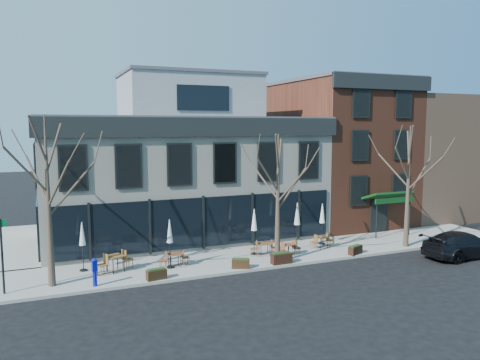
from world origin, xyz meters
name	(u,v)px	position (x,y,z in m)	size (l,w,h in m)	color
ground	(203,253)	(0.00, 0.00, 0.00)	(120.00, 120.00, 0.00)	black
sidewalk_front	(267,255)	(3.25, -2.15, 0.07)	(33.50, 4.70, 0.15)	gray
sidewalk_side	(3,247)	(-11.25, 6.00, 0.07)	(4.50, 12.00, 0.15)	gray
corner_building	(181,168)	(0.07, 5.07, 4.72)	(18.39, 10.39, 11.10)	silver
red_brick_building	(339,151)	(13.00, 4.98, 5.64)	(8.20, 11.78, 11.18)	brown
bg_building	(426,155)	(23.00, 6.00, 5.00)	(12.00, 12.00, 10.00)	#8C664C
tree_corner	(49,200)	(-8.49, -3.20, 4.25)	(3.93, 3.98, 7.92)	#382B21
tree_mid	(278,197)	(3.01, -3.90, 3.79)	(3.50, 3.55, 7.04)	#382B21
tree_right	(408,185)	(12.01, -3.90, 4.02)	(3.72, 3.77, 7.48)	#382B21
sign_pole	(2,252)	(-10.50, -3.50, 2.07)	(0.50, 0.10, 3.40)	black
parked_sedan	(463,245)	(13.68, -6.70, 0.75)	(2.10, 5.17, 1.50)	black
call_box	(95,271)	(-6.65, -4.04, 0.87)	(0.27, 0.27, 1.36)	#0D15AD
cafe_set_0	(115,262)	(-5.45, -2.16, 0.68)	(2.00, 1.22, 1.04)	brown
cafe_set_2	(175,258)	(-2.41, -2.50, 0.60)	(1.64, 0.66, 0.87)	brown
cafe_set_3	(264,248)	(2.96, -2.36, 0.59)	(1.69, 0.79, 0.86)	brown
cafe_set_4	(288,248)	(4.23, -2.92, 0.58)	(1.62, 0.76, 0.83)	brown
cafe_set_5	(322,241)	(6.96, -2.20, 0.58)	(1.60, 0.65, 0.84)	brown
umbrella_0	(82,236)	(-6.96, -1.37, 1.97)	(0.41, 0.41, 2.57)	black
umbrella_1	(170,234)	(-2.69, -2.62, 1.99)	(0.42, 0.42, 2.61)	black
umbrella_2	(254,222)	(2.50, -1.92, 2.06)	(0.43, 0.43, 2.70)	black
umbrella_3	(297,216)	(5.42, -1.81, 2.16)	(0.46, 0.46, 2.85)	black
umbrella_4	(322,216)	(7.44, -1.44, 1.99)	(0.42, 0.42, 2.61)	black
planter_0	(156,274)	(-3.78, -4.20, 0.42)	(1.02, 0.52, 0.54)	black
planter_1	(241,263)	(0.73, -4.11, 0.41)	(1.01, 0.73, 0.53)	black
planter_2	(281,258)	(3.10, -4.20, 0.46)	(1.13, 0.45, 0.63)	black
planter_3	(355,250)	(7.97, -4.20, 0.41)	(1.02, 0.68, 0.53)	black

